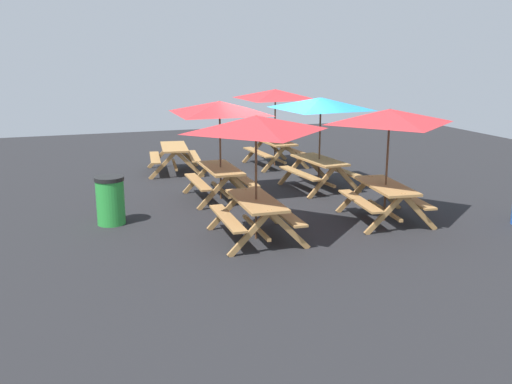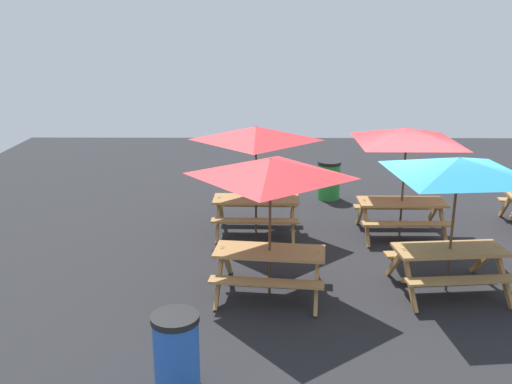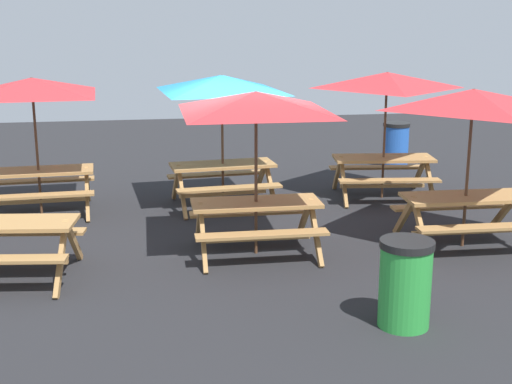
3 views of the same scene
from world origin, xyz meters
name	(u,v)px [view 2 (image 2 of 3)]	position (x,y,z in m)	size (l,w,h in m)	color
ground_plane	(417,260)	(0.00, 0.00, 0.00)	(24.00, 24.00, 0.00)	#232326
picnic_table_0	(270,178)	(-2.84, -1.41, 1.99)	(2.22, 2.22, 2.34)	#A87A44
picnic_table_1	(256,141)	(-3.08, 1.48, 1.99)	(2.05, 2.05, 2.34)	#A87A44
picnic_table_2	(406,143)	(-0.04, 1.31, 1.99)	(2.83, 2.83, 2.34)	#A87A44
picnic_table_5	(458,176)	(0.13, -1.30, 1.99)	(2.82, 2.82, 2.34)	#A87A44
trash_bin_blue	(176,351)	(-4.01, -3.97, 0.49)	(0.59, 0.59, 0.98)	blue
trash_bin_green	(329,180)	(-1.25, 3.95, 0.49)	(0.59, 0.59, 0.98)	green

